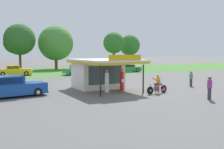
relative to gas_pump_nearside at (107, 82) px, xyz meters
The scene contains 16 objects.
ground_plane 3.25m from the gas_pump_nearside, 40.12° to the right, with size 300.00×300.00×0.00m, color #5B5959.
grass_verge_strip 28.10m from the gas_pump_nearside, 85.13° to the left, with size 120.00×24.00×0.01m, color #477A33.
service_station_kiosk 3.14m from the gas_pump_nearside, 76.24° to the left, with size 4.88×7.15×3.24m.
gas_pump_nearside is the anchor object (origin of this frame).
gas_pump_offside 1.45m from the gas_pump_nearside, ahead, with size 0.44×0.44×2.02m.
motorcycle_with_rider 4.25m from the gas_pump_nearside, 29.54° to the right, with size 2.26×0.72×1.58m.
featured_classic_sedan 7.56m from the gas_pump_nearside, 167.08° to the left, with size 5.55×2.59×1.64m.
parked_car_second_row_spare 22.10m from the gas_pump_nearside, 101.34° to the left, with size 5.12×2.57×1.50m.
parked_car_back_row_left 19.16m from the gas_pump_nearside, 75.79° to the left, with size 5.42×2.20×1.55m.
parked_car_back_row_right 24.44m from the gas_pump_nearside, 54.58° to the left, with size 5.20×2.90×1.48m.
bystander_chatting_near_pumps 9.65m from the gas_pump_nearside, ahead, with size 0.34×0.34×1.50m.
bystander_leaning_by_kiosk 8.10m from the gas_pump_nearside, 49.82° to the right, with size 0.36×0.36×1.65m.
tree_oak_far_left 36.00m from the gas_pump_nearside, 60.57° to the left, with size 4.62×4.81×7.80m.
tree_oak_distant_spare 34.12m from the gas_pump_nearside, 80.81° to the left, with size 7.07×7.07×8.84m.
tree_oak_right 32.69m from the gas_pump_nearside, 93.68° to the left, with size 5.79×5.79×8.70m.
tree_oak_centre 43.13m from the gas_pump_nearside, 55.60° to the left, with size 5.02×5.02×7.68m.
Camera 1 is at (-12.36, -17.62, 3.43)m, focal length 42.41 mm.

